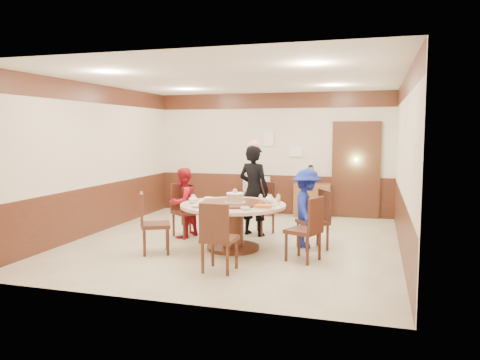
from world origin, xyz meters
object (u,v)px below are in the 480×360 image
(thermos, at_px, (311,175))
(person_red, at_px, (183,203))
(banquet_table, at_px, (233,217))
(birthday_cake, at_px, (235,198))
(person_standing, at_px, (254,190))
(tv_stand, at_px, (255,203))
(person_blue, at_px, (307,208))
(television, at_px, (255,184))
(shrimp_platter, at_px, (263,207))
(side_cabinet, at_px, (312,200))

(thermos, bearing_deg, person_red, -125.59)
(banquet_table, height_order, birthday_cake, birthday_cake)
(person_standing, bearing_deg, tv_stand, -58.40)
(birthday_cake, bearing_deg, person_red, 152.80)
(person_blue, distance_m, birthday_cake, 1.21)
(television, bearing_deg, birthday_cake, 105.96)
(banquet_table, distance_m, birthday_cake, 0.33)
(television, bearing_deg, person_standing, 110.96)
(birthday_cake, bearing_deg, banquet_table, 156.15)
(person_standing, distance_m, person_red, 1.32)
(banquet_table, bearing_deg, person_blue, 22.96)
(person_blue, bearing_deg, person_red, 77.77)
(person_red, distance_m, television, 2.76)
(person_standing, height_order, person_red, person_standing)
(tv_stand, bearing_deg, person_standing, -76.26)
(person_standing, relative_size, person_blue, 1.28)
(shrimp_platter, bearing_deg, tv_stand, 106.22)
(shrimp_platter, xyz_separation_m, television, (-1.05, 3.61, -0.08))
(person_red, relative_size, television, 1.89)
(shrimp_platter, bearing_deg, birthday_cake, 148.55)
(person_blue, relative_size, thermos, 3.45)
(person_red, distance_m, side_cabinet, 3.37)
(person_standing, bearing_deg, birthday_cake, 106.72)
(birthday_cake, bearing_deg, side_cabinet, 76.08)
(birthday_cake, relative_size, thermos, 0.91)
(tv_stand, xyz_separation_m, side_cabinet, (1.32, 0.03, 0.12))
(banquet_table, height_order, thermos, thermos)
(person_standing, distance_m, side_cabinet, 2.37)
(birthday_cake, height_order, shrimp_platter, birthday_cake)
(person_standing, height_order, thermos, person_standing)
(thermos, bearing_deg, television, -178.65)
(tv_stand, relative_size, television, 1.26)
(shrimp_platter, bearing_deg, person_standing, 109.77)
(banquet_table, height_order, person_standing, person_standing)
(shrimp_platter, distance_m, tv_stand, 3.79)
(person_red, relative_size, shrimp_platter, 4.22)
(person_blue, bearing_deg, television, 20.29)
(person_standing, bearing_deg, shrimp_platter, 127.64)
(shrimp_platter, xyz_separation_m, tv_stand, (-1.05, 3.61, -0.53))
(person_standing, relative_size, tv_stand, 1.97)
(shrimp_platter, relative_size, television, 0.45)
(person_red, height_order, thermos, person_red)
(television, relative_size, thermos, 1.77)
(person_red, height_order, tv_stand, person_red)
(person_blue, bearing_deg, banquet_table, 103.41)
(banquet_table, bearing_deg, television, 98.15)
(banquet_table, distance_m, side_cabinet, 3.40)
(person_standing, relative_size, television, 2.49)
(person_standing, height_order, person_blue, person_standing)
(shrimp_platter, height_order, tv_stand, shrimp_platter)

